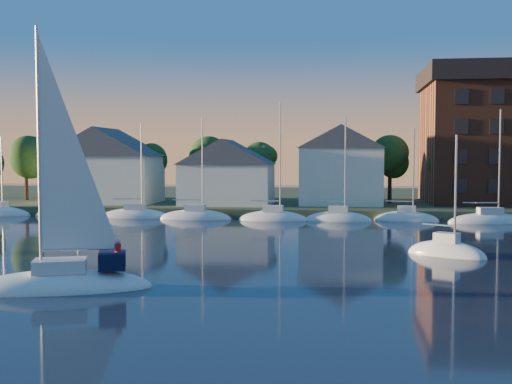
% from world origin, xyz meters
% --- Properties ---
extents(ground, '(260.00, 260.00, 0.00)m').
position_xyz_m(ground, '(0.00, 0.00, 0.00)').
color(ground, black).
rests_on(ground, ground).
extents(shoreline_land, '(160.00, 50.00, 2.00)m').
position_xyz_m(shoreline_land, '(0.00, 75.00, 0.00)').
color(shoreline_land, '#344025').
rests_on(shoreline_land, ground).
extents(wooden_dock, '(120.00, 3.00, 1.00)m').
position_xyz_m(wooden_dock, '(0.00, 52.00, 0.00)').
color(wooden_dock, brown).
rests_on(wooden_dock, ground).
extents(clubhouse_west, '(13.65, 9.45, 9.64)m').
position_xyz_m(clubhouse_west, '(-22.00, 58.00, 5.93)').
color(clubhouse_west, white).
rests_on(clubhouse_west, shoreline_land).
extents(clubhouse_centre, '(11.55, 8.40, 8.08)m').
position_xyz_m(clubhouse_centre, '(-6.00, 57.00, 5.13)').
color(clubhouse_centre, white).
rests_on(clubhouse_centre, shoreline_land).
extents(clubhouse_east, '(10.50, 8.40, 9.80)m').
position_xyz_m(clubhouse_east, '(8.00, 59.00, 6.00)').
color(clubhouse_east, white).
rests_on(clubhouse_east, shoreline_land).
extents(tree_line, '(93.40, 5.40, 8.90)m').
position_xyz_m(tree_line, '(2.00, 63.00, 7.18)').
color(tree_line, '#352418').
rests_on(tree_line, shoreline_land).
extents(moored_fleet, '(95.50, 2.40, 12.05)m').
position_xyz_m(moored_fleet, '(4.00, 49.00, 0.10)').
color(moored_fleet, silver).
rests_on(moored_fleet, ground).
extents(hero_sailboat, '(10.14, 6.00, 14.92)m').
position_xyz_m(hero_sailboat, '(-6.60, 10.73, 0.62)').
color(hero_sailboat, silver).
rests_on(hero_sailboat, ground).
extents(drifting_sailboat_right, '(5.99, 4.73, 9.67)m').
position_xyz_m(drifting_sailboat_right, '(15.47, 25.26, 0.10)').
color(drifting_sailboat_right, silver).
rests_on(drifting_sailboat_right, ground).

